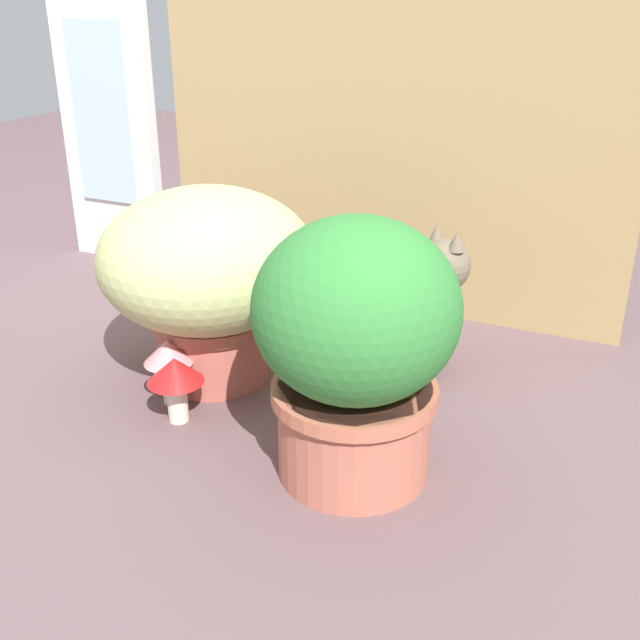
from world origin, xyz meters
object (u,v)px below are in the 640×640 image
(cat, at_px, (407,321))
(mushroom_ornament_pink, at_px, (168,357))
(grass_planter, at_px, (208,271))
(mushroom_ornament_red, at_px, (175,376))
(leafy_planter, at_px, (355,343))

(cat, bearing_deg, mushroom_ornament_pink, -140.38)
(mushroom_ornament_pink, bearing_deg, cat, 39.62)
(grass_planter, distance_m, mushroom_ornament_red, 0.23)
(cat, bearing_deg, mushroom_ornament_red, -132.14)
(grass_planter, distance_m, cat, 0.42)
(grass_planter, height_order, mushroom_ornament_pink, grass_planter)
(grass_planter, bearing_deg, mushroom_ornament_pink, -97.14)
(cat, bearing_deg, leafy_planter, -84.60)
(mushroom_ornament_red, distance_m, mushroom_ornament_pink, 0.07)
(cat, relative_size, mushroom_ornament_pink, 2.42)
(mushroom_ornament_pink, bearing_deg, grass_planter, 82.86)
(leafy_planter, relative_size, mushroom_ornament_pink, 3.24)
(grass_planter, distance_m, mushroom_ornament_pink, 0.19)
(leafy_planter, distance_m, mushroom_ornament_red, 0.39)
(grass_planter, height_order, mushroom_ornament_red, grass_planter)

